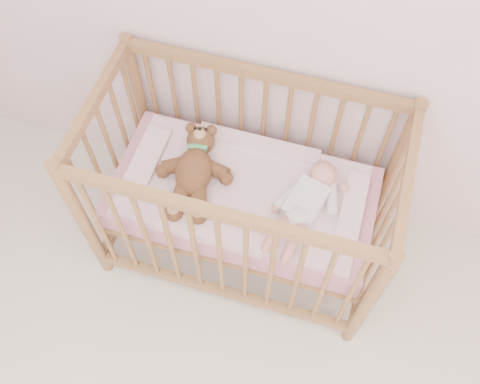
% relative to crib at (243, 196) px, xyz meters
% --- Properties ---
extents(crib, '(1.36, 0.76, 1.00)m').
position_rel_crib_xyz_m(crib, '(0.00, 0.00, 0.00)').
color(crib, '#9A6441').
rests_on(crib, floor).
extents(mattress, '(1.22, 0.62, 0.13)m').
position_rel_crib_xyz_m(mattress, '(0.00, 0.00, -0.01)').
color(mattress, pink).
rests_on(mattress, crib).
extents(blanket, '(1.10, 0.58, 0.06)m').
position_rel_crib_xyz_m(blanket, '(0.00, 0.00, 0.06)').
color(blanket, '#F2A6B8').
rests_on(blanket, mattress).
extents(baby, '(0.40, 0.61, 0.13)m').
position_rel_crib_xyz_m(baby, '(0.30, -0.02, 0.14)').
color(baby, white).
rests_on(baby, blanket).
extents(teddy_bear, '(0.45, 0.58, 0.15)m').
position_rel_crib_xyz_m(teddy_bear, '(-0.23, -0.02, 0.15)').
color(teddy_bear, brown).
rests_on(teddy_bear, blanket).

